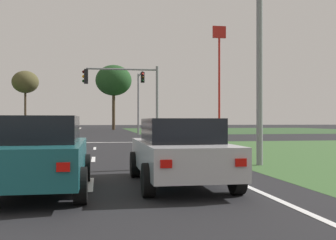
{
  "coord_description": "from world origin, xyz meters",
  "views": [
    {
      "loc": [
        3.67,
        -3.97,
        1.43
      ],
      "look_at": [
        10.11,
        33.77,
        1.49
      ],
      "focal_mm": 43.82,
      "sensor_mm": 36.0,
      "label": 1
    }
  ],
  "objects": [
    {
      "name": "fastfood_pole_sign",
      "position": [
        19.75,
        49.22,
        10.11
      ],
      "size": [
        1.8,
        0.4,
        14.16
      ],
      "color": "red",
      "rests_on": "ground"
    },
    {
      "name": "traffic_signal_near_right",
      "position": [
        5.67,
        23.4,
        3.56
      ],
      "size": [
        5.06,
        0.32,
        5.1
      ],
      "color": "gray",
      "rests_on": "ground"
    },
    {
      "name": "lane_dash_third",
      "position": [
        3.5,
        17.34,
        0.01
      ],
      "size": [
        0.14,
        2.0,
        0.01
      ],
      "primitive_type": "cube",
      "color": "silver",
      "rests_on": "ground"
    },
    {
      "name": "traffic_signal_far_right",
      "position": [
        7.6,
        35.11,
        4.14
      ],
      "size": [
        0.32,
        4.36,
        6.08
      ],
      "color": "gray",
      "rests_on": "ground"
    },
    {
      "name": "ground_plane",
      "position": [
        0.0,
        30.0,
        0.0
      ],
      "size": [
        200.0,
        200.0,
        0.0
      ],
      "primitive_type": "plane",
      "color": "black"
    },
    {
      "name": "crosswalk_bar_fifth",
      "position": [
        -1.8,
        24.8,
        0.01
      ],
      "size": [
        0.7,
        2.8,
        0.01
      ],
      "primitive_type": "cube",
      "color": "silver",
      "rests_on": "ground"
    },
    {
      "name": "treeline_third",
      "position": [
        -6.9,
        58.87,
        7.07
      ],
      "size": [
        3.84,
        3.84,
        8.75
      ],
      "color": "#423323",
      "rests_on": "ground"
    },
    {
      "name": "car_white_sixth",
      "position": [
        -2.15,
        54.05,
        0.78
      ],
      "size": [
        2.01,
        4.62,
        1.53
      ],
      "rotation": [
        0.0,
        0.0,
        3.14
      ],
      "color": "silver",
      "rests_on": "ground"
    },
    {
      "name": "lane_dash_near",
      "position": [
        3.5,
        5.34,
        0.01
      ],
      "size": [
        0.14,
        2.0,
        0.01
      ],
      "primitive_type": "cube",
      "color": "silver",
      "rests_on": "ground"
    },
    {
      "name": "stop_bar_near",
      "position": [
        3.8,
        23.0,
        0.01
      ],
      "size": [
        6.4,
        0.5,
        0.01
      ],
      "primitive_type": "cube",
      "color": "silver",
      "rests_on": "ground"
    },
    {
      "name": "median_island_far",
      "position": [
        0.0,
        55.0,
        0.07
      ],
      "size": [
        1.2,
        36.0,
        0.14
      ],
      "primitive_type": "cube",
      "color": "#ADA89E",
      "rests_on": "ground"
    },
    {
      "name": "treeline_fourth",
      "position": [
        6.03,
        59.89,
        7.63
      ],
      "size": [
        5.57,
        5.57,
        10.03
      ],
      "color": "#423323",
      "rests_on": "ground"
    },
    {
      "name": "grass_verge_far_right",
      "position": [
        25.5,
        54.5,
        0.0
      ],
      "size": [
        35.0,
        35.0,
        0.01
      ],
      "primitive_type": "cube",
      "color": "#2D4C28",
      "rests_on": "ground"
    },
    {
      "name": "edge_line_right",
      "position": [
        6.85,
        12.0,
        0.01
      ],
      "size": [
        0.14,
        24.0,
        0.01
      ],
      "primitive_type": "cube",
      "color": "silver",
      "rests_on": "ground"
    },
    {
      "name": "lane_dash_second",
      "position": [
        3.5,
        11.34,
        0.01
      ],
      "size": [
        0.14,
        2.0,
        0.01
      ],
      "primitive_type": "cube",
      "color": "silver",
      "rests_on": "ground"
    },
    {
      "name": "car_grey_near",
      "position": [
        -2.2,
        45.11,
        0.81
      ],
      "size": [
        1.97,
        4.23,
        1.6
      ],
      "rotation": [
        0.0,
        0.0,
        3.14
      ],
      "color": "slate",
      "rests_on": "ground"
    },
    {
      "name": "car_silver_fourth",
      "position": [
        5.46,
        4.97,
        0.76
      ],
      "size": [
        1.95,
        4.38,
        1.47
      ],
      "color": "#B7B7BC",
      "rests_on": "ground"
    },
    {
      "name": "pedestrian_at_median",
      "position": [
        -0.13,
        39.36,
        1.19
      ],
      "size": [
        0.34,
        0.34,
        1.74
      ],
      "rotation": [
        0.0,
        0.0,
        0.38
      ],
      "color": "maroon",
      "rests_on": "median_island_far"
    },
    {
      "name": "car_navy_second",
      "position": [
        -2.25,
        60.34,
        0.76
      ],
      "size": [
        2.07,
        4.28,
        1.49
      ],
      "rotation": [
        0.0,
        0.0,
        3.14
      ],
      "color": "#161E47",
      "rests_on": "ground"
    },
    {
      "name": "car_teal_third",
      "position": [
        2.44,
        4.44,
        0.78
      ],
      "size": [
        2.09,
        4.21,
        1.52
      ],
      "color": "#19565B",
      "rests_on": "ground"
    }
  ]
}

